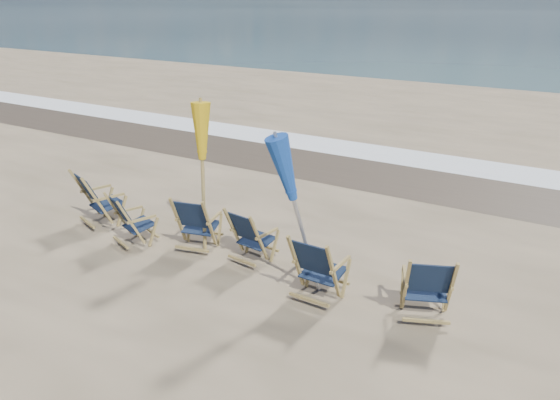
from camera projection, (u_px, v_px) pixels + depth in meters
The scene contains 10 objects.
surf_foam at pixel (406, 157), 13.41m from camera, with size 200.00×1.40×0.01m, color silver.
wet_sand_strip at pixel (384, 174), 12.20m from camera, with size 200.00×2.60×0.00m, color #42362A.
beach_chair_0 at pixel (98, 204), 9.13m from camera, with size 0.65×0.73×1.01m, color #121E35, non-canonical shape.
beach_chair_1 at pixel (131, 225), 8.43m from camera, with size 0.57×0.64×0.89m, color #121E35, non-canonical shape.
beach_chair_2 at pixel (209, 226), 8.34m from camera, with size 0.60×0.68×0.95m, color #121E35, non-canonical shape.
beach_chair_3 at pixel (259, 241), 7.89m from camera, with size 0.57×0.65×0.90m, color #121E35, non-canonical shape.
beach_chair_4 at pixel (333, 275), 6.87m from camera, with size 0.62×0.70×0.98m, color #121E35, non-canonical shape.
beach_chair_5 at pixel (451, 291), 6.54m from camera, with size 0.61×0.68×0.95m, color #121E35, non-canonical shape.
umbrella_yellow at pixel (201, 140), 8.08m from camera, with size 0.30×0.30×2.30m.
umbrella_blue at pixel (301, 172), 6.77m from camera, with size 0.30×0.30×2.27m.
Camera 1 is at (3.88, -4.37, 3.85)m, focal length 35.00 mm.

